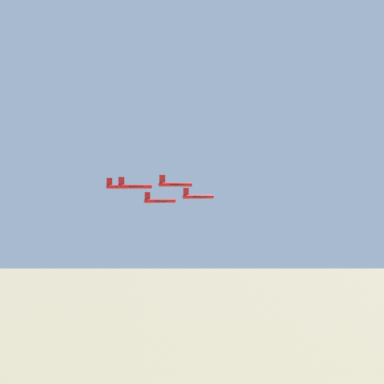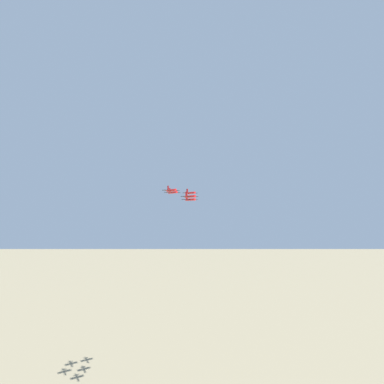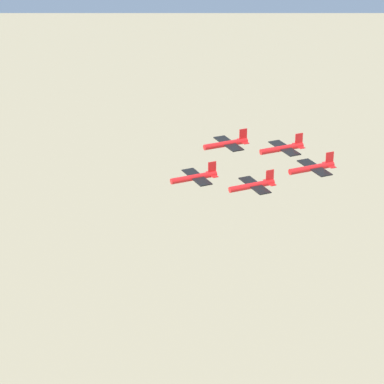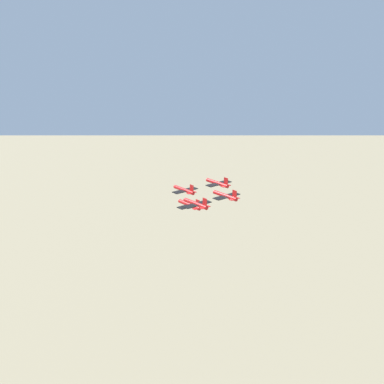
% 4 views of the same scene
% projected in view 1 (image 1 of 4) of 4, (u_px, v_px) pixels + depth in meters
% --- Properties ---
extents(jet_0, '(9.58, 9.59, 3.71)m').
position_uv_depth(jet_0, '(197.00, 197.00, 179.50)').
color(jet_0, red).
extents(jet_1, '(9.58, 9.59, 3.71)m').
position_uv_depth(jet_1, '(159.00, 201.00, 180.68)').
color(jet_1, red).
extents(jet_2, '(9.58, 9.59, 3.71)m').
position_uv_depth(jet_2, '(174.00, 184.00, 168.74)').
color(jet_2, red).
extents(jet_3, '(9.58, 9.59, 3.71)m').
position_uv_depth(jet_3, '(121.00, 187.00, 181.84)').
color(jet_3, red).
extents(jet_4, '(9.58, 9.59, 3.71)m').
position_uv_depth(jet_4, '(134.00, 186.00, 169.92)').
color(jet_4, red).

